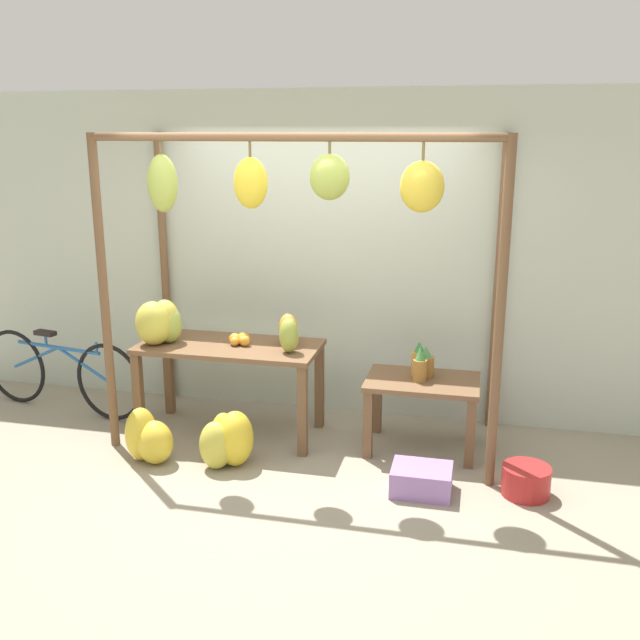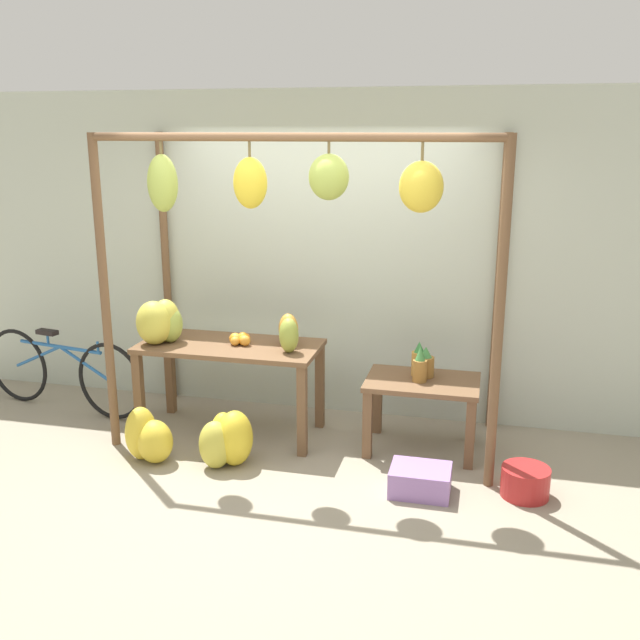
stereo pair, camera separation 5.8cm
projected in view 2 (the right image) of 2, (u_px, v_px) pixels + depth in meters
ground_plane at (283, 475)px, 5.26m from camera, size 20.00×20.00×0.00m
shop_wall_back at (326, 257)px, 6.19m from camera, size 8.00×0.08×2.80m
stall_awning at (303, 220)px, 5.13m from camera, size 3.02×1.25×2.45m
display_table_main at (230, 358)px, 5.84m from camera, size 1.48×0.68×0.78m
display_table_side at (422, 394)px, 5.57m from camera, size 0.87×0.59×0.58m
banana_pile_on_table at (162, 322)px, 5.81m from camera, size 0.40×0.45×0.36m
orange_pile at (240, 339)px, 5.79m from camera, size 0.18×0.19×0.09m
pineapple_cluster at (422, 364)px, 5.56m from camera, size 0.18×0.25×0.29m
banana_pile_ground_left at (148, 438)px, 5.44m from camera, size 0.47×0.37×0.42m
banana_pile_ground_right at (226, 440)px, 5.37m from camera, size 0.41×0.37×0.43m
fruit_crate_white at (420, 480)px, 4.98m from camera, size 0.42×0.32×0.19m
blue_bucket at (525, 482)px, 4.93m from camera, size 0.33×0.33×0.21m
parked_bicycle at (62, 371)px, 6.40m from camera, size 1.75×0.35×0.74m
papaya_pile at (289, 332)px, 5.65m from camera, size 0.29×0.44×0.28m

